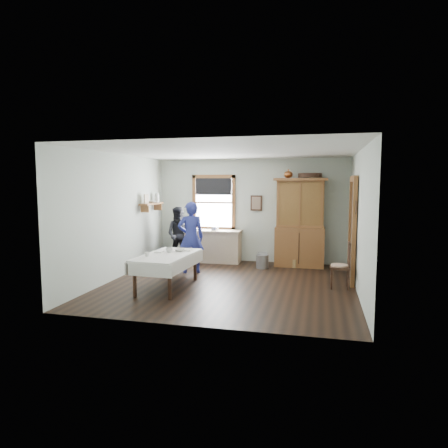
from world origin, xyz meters
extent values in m
cube|color=black|center=(0.00, 0.00, 0.01)|extent=(5.00, 5.00, 0.01)
cube|color=beige|center=(0.00, 0.00, 2.70)|extent=(5.00, 5.00, 0.01)
cube|color=beige|center=(0.00, 2.50, 1.35)|extent=(5.00, 0.01, 2.70)
cube|color=beige|center=(0.00, -2.50, 1.35)|extent=(5.00, 0.01, 2.70)
cube|color=beige|center=(-2.50, 0.00, 1.35)|extent=(0.01, 5.00, 2.70)
cube|color=beige|center=(2.50, 0.00, 1.35)|extent=(0.01, 5.00, 2.70)
cube|color=white|center=(-1.00, 2.48, 1.55)|extent=(1.00, 0.02, 1.30)
cube|color=brown|center=(-1.00, 2.46, 2.25)|extent=(1.18, 0.06, 0.09)
cube|color=brown|center=(-1.00, 2.46, 0.85)|extent=(1.18, 0.06, 0.09)
cube|color=brown|center=(-1.54, 2.46, 1.55)|extent=(0.09, 0.06, 1.48)
cube|color=brown|center=(-0.46, 2.46, 1.55)|extent=(0.09, 0.06, 1.48)
cube|color=black|center=(-1.00, 2.44, 1.98)|extent=(0.98, 0.03, 0.44)
cube|color=#42392F|center=(2.47, 0.85, 1.05)|extent=(0.03, 0.90, 2.10)
cube|color=brown|center=(2.44, 0.34, 1.05)|extent=(0.08, 0.12, 2.10)
cube|color=brown|center=(2.44, 1.36, 1.05)|extent=(0.08, 0.12, 2.10)
cube|color=brown|center=(2.44, 0.85, 2.16)|extent=(0.08, 1.14, 0.12)
cube|color=brown|center=(-2.37, 1.50, 1.55)|extent=(0.24, 1.00, 0.04)
cube|color=brown|center=(-2.37, 1.10, 1.45)|extent=(0.22, 0.03, 0.18)
cube|color=brown|center=(-2.37, 1.90, 1.45)|extent=(0.22, 0.03, 0.18)
cube|color=tan|center=(-2.37, 1.20, 1.68)|extent=(0.03, 0.22, 0.24)
cylinder|color=silver|center=(-2.37, 1.85, 1.68)|extent=(0.12, 0.12, 0.22)
cube|color=#382013|center=(0.15, 2.46, 1.55)|extent=(0.30, 0.04, 0.40)
torus|color=black|center=(2.45, 0.30, 1.72)|extent=(0.01, 0.27, 0.27)
cube|color=tan|center=(-0.94, 2.17, 0.42)|extent=(1.49, 0.59, 0.85)
cube|color=brown|center=(1.30, 2.15, 1.10)|extent=(1.29, 0.62, 2.19)
cube|color=white|center=(-1.13, -0.59, 0.34)|extent=(0.99, 1.74, 0.68)
cube|color=#382013|center=(2.19, 0.22, 0.46)|extent=(0.45, 0.45, 0.92)
cube|color=gray|center=(0.43, 1.71, 0.16)|extent=(0.33, 0.33, 0.33)
cube|color=#9E8347|center=(1.11, 2.03, 0.10)|extent=(0.42, 0.36, 0.20)
imported|color=navy|center=(-1.11, 0.82, 0.76)|extent=(0.66, 0.56, 1.53)
imported|color=black|center=(-1.75, 1.85, 0.68)|extent=(0.70, 0.57, 1.35)
imported|color=silver|center=(-1.17, -0.37, 0.73)|extent=(0.17, 0.17, 0.11)
imported|color=silver|center=(-1.42, -0.90, 0.72)|extent=(0.11, 0.11, 0.09)
imported|color=silver|center=(-1.01, -0.22, 0.70)|extent=(0.24, 0.24, 0.06)
imported|color=#7A6451|center=(-1.50, 2.17, 0.86)|extent=(0.29, 0.30, 0.02)
imported|color=silver|center=(-0.90, 2.25, 0.87)|extent=(0.22, 0.22, 0.06)
imported|color=silver|center=(-2.37, 1.55, 1.60)|extent=(0.22, 0.22, 0.05)
camera|label=1|loc=(1.78, -7.85, 2.08)|focal=32.00mm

